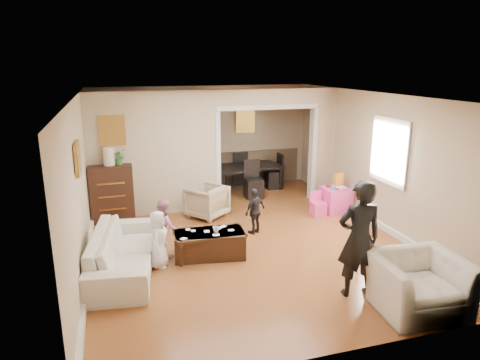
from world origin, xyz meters
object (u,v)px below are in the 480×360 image
object	(u,v)px
dining_table	(246,178)
dresser	(112,193)
armchair_back	(207,201)
table_lamp	(109,156)
play_table	(335,200)
child_kneel_b	(165,227)
armchair_front	(418,284)
coffee_table	(210,244)
adult_person	(359,239)
child_toddler	(255,211)
coffee_cup	(216,230)
child_kneel_a	(158,239)
sofa	(123,251)
cyan_cup	(333,187)

from	to	relation	value
dining_table	dresser	bearing A→B (deg)	-168.45
armchair_back	dining_table	distance (m)	2.13
table_lamp	play_table	world-z (taller)	table_lamp
armchair_back	child_kneel_b	bearing A→B (deg)	17.92
armchair_front	table_lamp	bearing A→B (deg)	134.47
coffee_table	play_table	distance (m)	3.43
armchair_back	child_kneel_b	world-z (taller)	child_kneel_b
adult_person	child_toddler	xyz separation A→B (m)	(-0.64, 2.54, -0.39)
coffee_cup	child_toddler	size ratio (longest dim) A/B	0.12
armchair_back	child_kneel_b	xyz separation A→B (m)	(-1.06, -1.61, 0.15)
armchair_back	coffee_table	bearing A→B (deg)	40.63
coffee_table	dresser	bearing A→B (deg)	124.23
adult_person	child_kneel_b	distance (m)	3.19
adult_person	child_kneel_a	world-z (taller)	adult_person
dining_table	armchair_back	bearing A→B (deg)	-140.10
dresser	adult_person	bearing A→B (deg)	-51.48
armchair_back	child_kneel_b	distance (m)	1.93
play_table	adult_person	distance (m)	3.57
sofa	armchair_front	distance (m)	4.27
armchair_front	play_table	xyz separation A→B (m)	(0.87, 3.78, -0.10)
child_toddler	armchair_back	bearing A→B (deg)	-90.60
play_table	child_kneel_a	distance (m)	4.27
dresser	adult_person	world-z (taller)	adult_person
play_table	child_toddler	xyz separation A→B (m)	(-2.06, -0.68, 0.18)
child_toddler	sofa	bearing A→B (deg)	-11.43
armchair_front	coffee_table	size ratio (longest dim) A/B	0.97
coffee_cup	child_toddler	distance (m)	1.24
child_kneel_b	adult_person	bearing A→B (deg)	-142.56
play_table	child_toddler	bearing A→B (deg)	-161.76
table_lamp	dining_table	size ratio (longest dim) A/B	0.20
play_table	child_kneel_b	world-z (taller)	child_kneel_b
armchair_front	child_toddler	bearing A→B (deg)	116.18
cyan_cup	child_kneel_a	xyz separation A→B (m)	(-3.86, -1.53, -0.11)
armchair_back	adult_person	xyz separation A→B (m)	(1.32, -3.70, 0.50)
armchair_front	armchair_back	bearing A→B (deg)	118.94
armchair_front	table_lamp	world-z (taller)	table_lamp
dresser	cyan_cup	size ratio (longest dim) A/B	14.61
adult_person	table_lamp	bearing A→B (deg)	-43.16
dresser	play_table	distance (m)	4.72
armchair_front	play_table	size ratio (longest dim) A/B	2.02
child_kneel_b	armchair_front	bearing A→B (deg)	-143.31
dresser	adult_person	distance (m)	5.16
child_kneel_a	dining_table	bearing A→B (deg)	-16.29
dining_table	child_kneel_a	xyz separation A→B (m)	(-2.58, -3.69, 0.15)
dining_table	child_kneel_b	distance (m)	4.05
dresser	sofa	bearing A→B (deg)	-87.02
adult_person	child_kneel_a	bearing A→B (deg)	-24.60
coffee_cup	child_kneel_a	world-z (taller)	child_kneel_a
dresser	coffee_table	world-z (taller)	dresser
dresser	dining_table	bearing A→B (deg)	21.71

